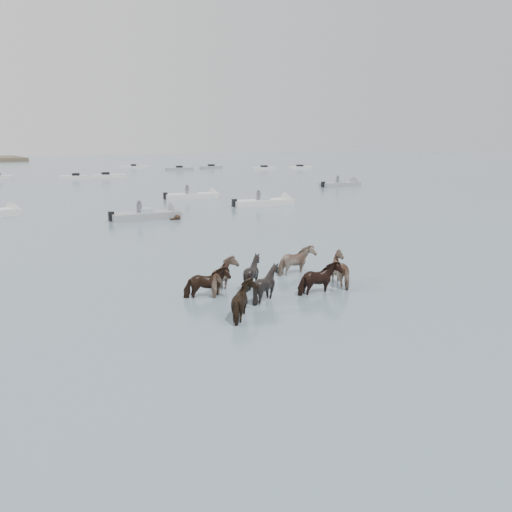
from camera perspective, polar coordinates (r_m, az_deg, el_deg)
ground at (r=17.42m, az=11.30°, el=-4.73°), size 400.00×400.00×0.00m
pony_herd at (r=17.74m, az=1.90°, el=-2.67°), size 6.54×4.59×1.43m
swimming_pony at (r=34.85m, az=-8.87°, el=4.22°), size 0.72×0.44×0.44m
motorboat_b at (r=35.67m, az=-11.12°, el=4.53°), size 5.25×1.91×1.92m
motorboat_c at (r=47.87m, az=-6.36°, el=6.71°), size 5.54×2.50×1.92m
motorboat_d at (r=42.58m, az=1.68°, el=6.04°), size 5.82×2.07×1.92m
motorboat_e at (r=61.86m, az=9.94°, el=7.93°), size 5.78×1.60×1.92m
distant_flotilla at (r=86.55m, az=-24.65°, el=8.30°), size 104.21×29.51×0.93m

